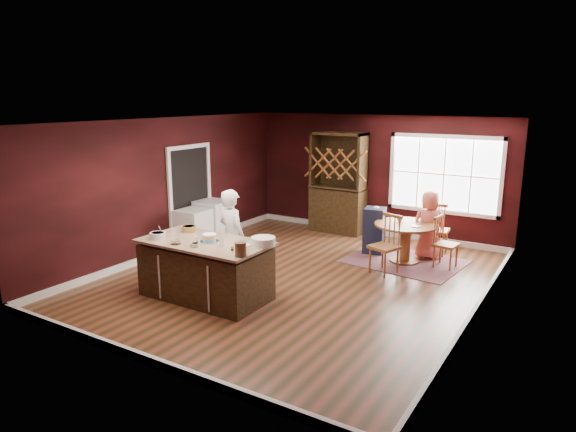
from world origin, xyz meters
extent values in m
plane|color=brown|center=(0.00, 0.00, 0.00)|extent=(7.00, 7.00, 0.00)
plane|color=white|center=(0.00, 0.00, 2.70)|extent=(7.00, 7.00, 0.00)
plane|color=black|center=(0.00, 3.50, 1.35)|extent=(6.00, 0.00, 6.00)
plane|color=black|center=(0.00, -3.50, 1.35)|extent=(6.00, 0.00, 6.00)
plane|color=black|center=(-3.00, 0.00, 1.35)|extent=(0.00, 7.00, 7.00)
plane|color=black|center=(3.00, 0.00, 1.35)|extent=(0.00, 7.00, 7.00)
cube|color=#45331B|center=(-0.81, -1.49, 0.41)|extent=(1.96, 0.99, 0.83)
cube|color=#CBB091|center=(-0.81, -1.49, 0.90)|extent=(2.04, 1.07, 0.04)
cylinder|color=brown|center=(1.27, 1.86, 0.02)|extent=(0.55, 0.55, 0.04)
cylinder|color=brown|center=(1.27, 1.86, 0.35)|extent=(0.20, 0.20, 0.67)
cylinder|color=brown|center=(1.27, 1.86, 0.73)|extent=(1.18, 1.18, 0.04)
imported|color=white|center=(-0.84, -0.77, 0.81)|extent=(0.67, 0.53, 1.62)
cylinder|color=white|center=(-1.53, -1.76, 0.97)|extent=(0.25, 0.25, 0.10)
cylinder|color=#A57957|center=(-1.41, -1.18, 0.97)|extent=(0.24, 0.24, 0.09)
cylinder|color=white|center=(-1.07, -1.85, 0.95)|extent=(0.15, 0.15, 0.06)
cylinder|color=beige|center=(-0.73, -1.79, 0.95)|extent=(0.15, 0.15, 0.06)
cylinder|color=white|center=(-0.40, -1.58, 0.99)|extent=(0.07, 0.07, 0.13)
cylinder|color=beige|center=(-0.15, -1.40, 0.93)|extent=(0.25, 0.25, 0.02)
cylinder|color=white|center=(0.10, -1.21, 0.98)|extent=(0.37, 0.37, 0.13)
cylinder|color=brown|center=(0.13, -1.81, 1.02)|extent=(0.17, 0.17, 0.20)
cube|color=brown|center=(1.27, 1.86, 0.01)|extent=(2.24, 1.82, 0.01)
imported|color=#EA7463|center=(1.57, 2.32, 0.67)|extent=(0.78, 0.70, 1.34)
cylinder|color=beige|center=(1.49, 1.76, 0.76)|extent=(0.19, 0.19, 0.01)
imported|color=silver|center=(1.09, 2.01, 0.80)|extent=(0.14, 0.14, 0.10)
cube|color=#3D200F|center=(-0.83, 3.22, 1.15)|extent=(1.26, 0.52, 2.31)
cube|color=white|center=(-2.64, 0.28, 0.43)|extent=(0.60, 0.58, 0.87)
cube|color=white|center=(-2.64, 0.92, 0.47)|extent=(0.65, 0.63, 0.94)
camera|label=1|loc=(4.28, -7.31, 3.10)|focal=32.00mm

